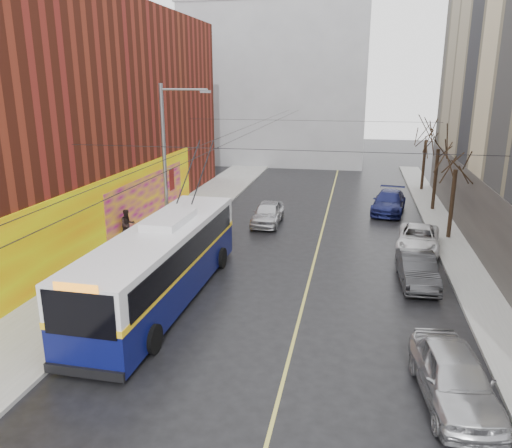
{
  "coord_description": "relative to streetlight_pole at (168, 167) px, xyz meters",
  "views": [
    {
      "loc": [
        3.39,
        -14.08,
        9.09
      ],
      "look_at": [
        -1.11,
        8.11,
        2.59
      ],
      "focal_mm": 35.0,
      "sensor_mm": 36.0,
      "label": 1
    }
  ],
  "objects": [
    {
      "name": "pedestrian_a",
      "position": [
        -1.11,
        1.14,
        -3.9
      ],
      "size": [
        0.5,
        0.65,
        1.59
      ],
      "primitive_type": "imported",
      "rotation": [
        0.0,
        0.0,
        1.35
      ],
      "color": "black",
      "rests_on": "sidewalk_left"
    },
    {
      "name": "parked_car_a",
      "position": [
        12.66,
        -10.46,
        -4.04
      ],
      "size": [
        2.45,
        4.94,
        1.62
      ],
      "primitive_type": "imported",
      "rotation": [
        0.0,
        0.0,
        0.12
      ],
      "color": "#AFB0B4",
      "rests_on": "ground"
    },
    {
      "name": "parked_car_c",
      "position": [
        13.14,
        3.65,
        -4.19
      ],
      "size": [
        2.8,
        5.01,
        1.32
      ],
      "primitive_type": "imported",
      "rotation": [
        0.0,
        0.0,
        -0.13
      ],
      "color": "silver",
      "rests_on": "ground"
    },
    {
      "name": "tree_far",
      "position": [
        15.14,
        20.0,
        0.3
      ],
      "size": [
        3.2,
        3.2,
        6.57
      ],
      "color": "black",
      "rests_on": "ground"
    },
    {
      "name": "catenary_wires",
      "position": [
        3.6,
        4.77,
        1.4
      ],
      "size": [
        18.0,
        60.0,
        0.22
      ],
      "color": "black"
    },
    {
      "name": "pedestrian_c",
      "position": [
        -1.11,
        0.31,
        -3.86
      ],
      "size": [
        1.25,
        1.05,
        1.67
      ],
      "primitive_type": "imported",
      "rotation": [
        0.0,
        0.0,
        2.65
      ],
      "color": "black",
      "rests_on": "sidewalk_left"
    },
    {
      "name": "puddle",
      "position": [
        0.59,
        -9.16,
        -4.84
      ],
      "size": [
        2.08,
        3.62,
        0.01
      ],
      "primitive_type": "cube",
      "color": "black",
      "rests_on": "ground"
    },
    {
      "name": "streetlight_pole",
      "position": [
        0.0,
        0.0,
        0.0
      ],
      "size": [
        2.65,
        0.6,
        9.0
      ],
      "color": "slate",
      "rests_on": "ground"
    },
    {
      "name": "parked_car_b",
      "position": [
        12.56,
        -1.46,
        -4.13
      ],
      "size": [
        1.72,
        4.43,
        1.44
      ],
      "primitive_type": "imported",
      "rotation": [
        0.0,
        0.0,
        0.04
      ],
      "color": "#2A2A2D",
      "rests_on": "ground"
    },
    {
      "name": "tree_near",
      "position": [
        15.14,
        6.0,
        0.13
      ],
      "size": [
        3.2,
        3.2,
        6.4
      ],
      "color": "black",
      "rests_on": "ground"
    },
    {
      "name": "pigeons_flying",
      "position": [
        3.68,
        0.88,
        2.24
      ],
      "size": [
        3.76,
        3.79,
        2.96
      ],
      "color": "slate"
    },
    {
      "name": "tree_mid",
      "position": [
        15.14,
        13.0,
        0.41
      ],
      "size": [
        3.2,
        3.2,
        6.68
      ],
      "color": "black",
      "rests_on": "ground"
    },
    {
      "name": "trolleybus",
      "position": [
        1.68,
        -5.42,
        -3.14
      ],
      "size": [
        3.2,
        13.0,
        6.13
      ],
      "rotation": [
        0.0,
        0.0,
        -0.02
      ],
      "color": "#080D43",
      "rests_on": "ground"
    },
    {
      "name": "sidewalk_left",
      "position": [
        -1.86,
        2.0,
        -4.77
      ],
      "size": [
        4.0,
        60.0,
        0.15
      ],
      "primitive_type": "cube",
      "color": "gray",
      "rests_on": "ground"
    },
    {
      "name": "building_far",
      "position": [
        0.14,
        34.99,
        4.17
      ],
      "size": [
        20.5,
        12.1,
        18.0
      ],
      "color": "gray",
      "rests_on": "ground"
    },
    {
      "name": "sidewalk_right",
      "position": [
        15.14,
        2.0,
        -4.77
      ],
      "size": [
        2.0,
        60.0,
        0.15
      ],
      "primitive_type": "cube",
      "color": "gray",
      "rests_on": "ground"
    },
    {
      "name": "ground",
      "position": [
        6.14,
        -10.0,
        -4.85
      ],
      "size": [
        140.0,
        140.0,
        0.0
      ],
      "primitive_type": "plane",
      "color": "black",
      "rests_on": "ground"
    },
    {
      "name": "building_left",
      "position": [
        -9.85,
        3.99,
        2.14
      ],
      "size": [
        12.11,
        36.0,
        14.0
      ],
      "color": "maroon",
      "rests_on": "ground"
    },
    {
      "name": "lane_line",
      "position": [
        7.64,
        4.0,
        -4.84
      ],
      "size": [
        0.12,
        50.0,
        0.01
      ],
      "primitive_type": "cube",
      "color": "#BFB74C",
      "rests_on": "ground"
    },
    {
      "name": "following_car",
      "position": [
        3.99,
        7.14,
        -4.1
      ],
      "size": [
        1.8,
        4.41,
        1.5
      ],
      "primitive_type": "imported",
      "rotation": [
        0.0,
        0.0,
        -0.01
      ],
      "color": "#B0B1B6",
      "rests_on": "ground"
    },
    {
      "name": "parked_car_d",
      "position": [
        11.97,
        11.91,
        -4.09
      ],
      "size": [
        2.88,
        5.5,
        1.52
      ],
      "primitive_type": "imported",
      "rotation": [
        0.0,
        0.0,
        -0.15
      ],
      "color": "#171C51",
      "rests_on": "ground"
    },
    {
      "name": "pedestrian_b",
      "position": [
        -3.35,
        1.76,
        -3.79
      ],
      "size": [
        1.11,
        1.1,
        1.81
      ],
      "primitive_type": "imported",
      "rotation": [
        0.0,
        0.0,
        0.78
      ],
      "color": "black",
      "rests_on": "sidewalk_left"
    }
  ]
}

